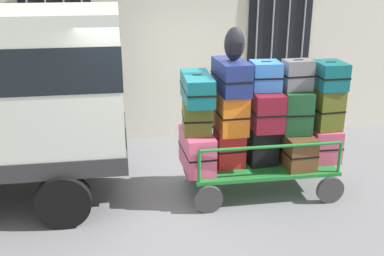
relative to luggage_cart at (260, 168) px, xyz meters
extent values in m
plane|color=slate|center=(-1.18, 0.06, -0.36)|extent=(40.00, 40.00, 0.00)
cube|color=silver|center=(-1.18, 2.57, 2.14)|extent=(12.00, 0.30, 5.00)
cube|color=black|center=(-2.98, 2.40, 1.64)|extent=(1.20, 0.04, 1.50)
cylinder|color=gray|center=(-3.43, 2.36, 1.64)|extent=(0.03, 0.03, 1.50)
cylinder|color=gray|center=(-3.13, 2.36, 1.64)|extent=(0.03, 0.03, 1.50)
cylinder|color=gray|center=(-2.83, 2.36, 1.64)|extent=(0.03, 0.03, 1.50)
cylinder|color=gray|center=(-2.53, 2.36, 1.64)|extent=(0.03, 0.03, 1.50)
cube|color=black|center=(1.02, 2.40, 1.64)|extent=(1.20, 0.04, 1.50)
cylinder|color=gray|center=(0.57, 2.36, 1.64)|extent=(0.03, 0.03, 1.50)
cylinder|color=gray|center=(0.87, 2.36, 1.64)|extent=(0.03, 0.03, 1.50)
cylinder|color=gray|center=(1.17, 2.36, 1.64)|extent=(0.03, 0.03, 1.50)
cylinder|color=gray|center=(1.47, 2.36, 1.64)|extent=(0.03, 0.03, 1.50)
cylinder|color=black|center=(-2.74, -0.54, -0.01)|extent=(0.70, 0.22, 0.70)
cube|color=#1E722D|center=(0.00, 0.00, 0.06)|extent=(2.04, 0.98, 0.05)
cylinder|color=#383838|center=(0.86, -0.51, -0.16)|extent=(0.39, 0.06, 0.39)
cylinder|color=#383838|center=(0.86, 0.51, -0.16)|extent=(0.39, 0.06, 0.39)
cylinder|color=#383838|center=(-0.86, -0.51, -0.16)|extent=(0.39, 0.06, 0.39)
cylinder|color=#383838|center=(-0.86, 0.51, -0.16)|extent=(0.39, 0.06, 0.39)
cylinder|color=#1E722D|center=(0.98, -0.45, 0.30)|extent=(0.04, 0.04, 0.44)
cylinder|color=#1E722D|center=(0.98, 0.45, 0.30)|extent=(0.04, 0.04, 0.44)
cylinder|color=#1E722D|center=(-0.98, -0.45, 0.30)|extent=(0.04, 0.04, 0.44)
cylinder|color=#1E722D|center=(-0.98, 0.45, 0.30)|extent=(0.04, 0.04, 0.44)
cylinder|color=#1E722D|center=(0.00, -0.45, 0.52)|extent=(1.96, 0.04, 0.04)
cylinder|color=#1E722D|center=(0.00, 0.45, 0.52)|extent=(1.96, 0.04, 0.04)
cube|color=#CC4C72|center=(-0.94, -0.02, 0.35)|extent=(0.42, 0.79, 0.54)
cube|color=black|center=(-0.94, -0.02, 0.35)|extent=(0.43, 0.81, 0.02)
cube|color=black|center=(-0.94, -0.02, 0.62)|extent=(0.13, 0.04, 0.02)
cube|color=#4C5119|center=(-0.94, 0.03, 0.85)|extent=(0.41, 0.58, 0.43)
cube|color=black|center=(-0.94, 0.03, 0.85)|extent=(0.42, 0.59, 0.02)
cube|color=black|center=(-0.94, 0.03, 1.06)|extent=(0.13, 0.04, 0.02)
cube|color=#0F5960|center=(-0.94, -0.01, 1.25)|extent=(0.38, 0.84, 0.36)
cube|color=black|center=(-0.94, -0.01, 1.25)|extent=(0.39, 0.85, 0.02)
cube|color=black|center=(-0.94, -0.01, 1.43)|extent=(0.13, 0.03, 0.02)
cube|color=#B21E1E|center=(-0.47, 0.01, 0.35)|extent=(0.42, 0.38, 0.52)
cube|color=black|center=(-0.47, 0.01, 0.35)|extent=(0.43, 0.39, 0.02)
cube|color=black|center=(-0.47, 0.01, 0.60)|extent=(0.14, 0.04, 0.02)
cube|color=orange|center=(-0.47, 0.03, 0.89)|extent=(0.39, 0.69, 0.54)
cube|color=black|center=(-0.47, 0.03, 0.89)|extent=(0.40, 0.70, 0.02)
cube|color=black|center=(-0.47, 0.03, 1.15)|extent=(0.13, 0.03, 0.02)
cube|color=navy|center=(-0.47, 0.02, 1.38)|extent=(0.42, 0.76, 0.44)
cube|color=black|center=(-0.47, 0.02, 1.38)|extent=(0.43, 0.77, 0.02)
cube|color=black|center=(-0.47, 0.02, 1.60)|extent=(0.13, 0.04, 0.02)
cube|color=black|center=(0.00, 0.04, 0.37)|extent=(0.44, 0.45, 0.58)
cube|color=black|center=(0.00, 0.04, 0.37)|extent=(0.45, 0.46, 0.02)
cube|color=black|center=(0.00, 0.04, 0.66)|extent=(0.14, 0.04, 0.02)
cube|color=maroon|center=(0.00, 0.00, 0.93)|extent=(0.41, 0.80, 0.51)
cube|color=black|center=(0.00, 0.00, 0.93)|extent=(0.42, 0.81, 0.02)
cube|color=black|center=(0.00, 0.00, 1.18)|extent=(0.14, 0.03, 0.02)
cube|color=#3372C6|center=(0.00, 0.00, 1.38)|extent=(0.40, 0.41, 0.39)
cube|color=black|center=(0.00, 0.00, 1.38)|extent=(0.41, 0.42, 0.02)
cube|color=black|center=(0.00, 0.00, 1.57)|extent=(0.13, 0.04, 0.02)
cube|color=brown|center=(0.47, -0.03, 0.32)|extent=(0.44, 0.83, 0.46)
cube|color=black|center=(0.47, -0.03, 0.32)|extent=(0.45, 0.85, 0.02)
cube|color=black|center=(0.47, -0.03, 0.54)|extent=(0.14, 0.04, 0.02)
cube|color=#194C28|center=(0.47, -0.02, 0.85)|extent=(0.41, 0.44, 0.60)
cube|color=black|center=(0.47, -0.02, 0.85)|extent=(0.42, 0.45, 0.02)
cube|color=black|center=(0.47, -0.02, 1.15)|extent=(0.14, 0.04, 0.02)
cube|color=slate|center=(0.47, 0.03, 1.37)|extent=(0.40, 0.29, 0.42)
cube|color=black|center=(0.47, 0.03, 1.37)|extent=(0.41, 0.30, 0.02)
cube|color=black|center=(0.47, 0.03, 1.57)|extent=(0.14, 0.04, 0.02)
cube|color=#CC4C72|center=(0.94, 0.02, 0.33)|extent=(0.41, 0.54, 0.48)
cube|color=black|center=(0.94, 0.02, 0.33)|extent=(0.42, 0.55, 0.02)
cube|color=black|center=(0.94, 0.02, 0.56)|extent=(0.14, 0.03, 0.02)
cube|color=#4C5119|center=(0.94, -0.02, 0.86)|extent=(0.39, 0.38, 0.58)
cube|color=black|center=(0.94, -0.02, 0.86)|extent=(0.40, 0.39, 0.02)
cube|color=black|center=(0.94, -0.02, 1.15)|extent=(0.13, 0.04, 0.02)
cube|color=#0F5960|center=(0.94, 0.02, 1.35)|extent=(0.39, 0.49, 0.37)
cube|color=black|center=(0.94, 0.02, 1.35)|extent=(0.40, 0.50, 0.02)
cube|color=black|center=(0.94, 0.02, 1.53)|extent=(0.13, 0.03, 0.02)
ellipsoid|color=black|center=(-0.46, -0.04, 1.83)|extent=(0.27, 0.19, 0.44)
cube|color=black|center=(-0.46, -0.13, 1.79)|extent=(0.14, 0.06, 0.15)
camera|label=1|loc=(-1.93, -5.85, 2.82)|focal=42.83mm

